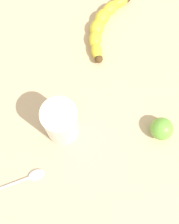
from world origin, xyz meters
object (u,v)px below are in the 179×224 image
at_px(banana, 103,24).
at_px(teaspoon, 33,176).
at_px(smoothie_glass, 61,123).
at_px(lime_fruit, 162,129).

height_order(banana, teaspoon, banana).
bearing_deg(teaspoon, smoothie_glass, 38.49).
height_order(banana, smoothie_glass, smoothie_glass).
bearing_deg(lime_fruit, smoothie_glass, 1.97).
bearing_deg(smoothie_glass, lime_fruit, -178.03).
bearing_deg(smoothie_glass, banana, -106.19).
relative_size(smoothie_glass, lime_fruit, 2.45).
height_order(smoothie_glass, teaspoon, smoothie_glass).
height_order(lime_fruit, teaspoon, lime_fruit).
relative_size(lime_fruit, teaspoon, 0.46).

